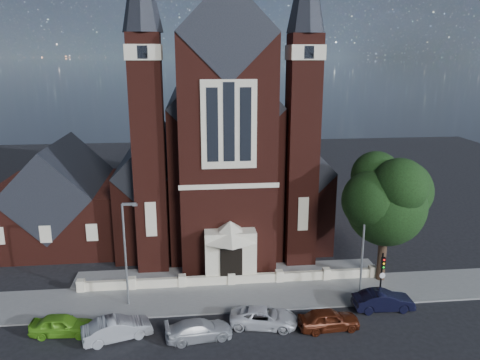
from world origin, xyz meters
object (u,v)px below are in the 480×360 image
object	(u,v)px
traffic_signal	(382,271)
car_navy	(383,301)
street_lamp_left	(126,249)
street_tree	(389,202)
car_white_suv	(264,317)
car_silver_a	(117,329)
car_dark_red	(329,319)
parish_hall	(62,203)
street_lamp_right	(365,239)
church	(218,149)
car_lime_van	(62,325)
car_silver_b	(199,330)

from	to	relation	value
traffic_signal	car_navy	size ratio (longest dim) A/B	0.90
traffic_signal	street_lamp_left	bearing A→B (deg)	175.24
street_tree	car_white_suv	distance (m)	13.73
car_silver_a	car_dark_red	distance (m)	14.27
parish_hall	car_navy	world-z (taller)	parish_hall
street_lamp_left	street_lamp_right	size ratio (longest dim) A/B	1.00
street_tree	car_silver_a	xyz separation A→B (m)	(-20.80, -6.00, -6.22)
church	street_tree	distance (m)	21.38
street_lamp_left	car_lime_van	distance (m)	6.57
street_tree	car_dark_red	world-z (taller)	street_tree
car_lime_van	street_tree	bearing A→B (deg)	-74.75
car_navy	car_dark_red	bearing A→B (deg)	114.36
car_white_suv	car_dark_red	size ratio (longest dim) A/B	1.11
church	car_navy	xyz separation A→B (m)	(10.82, -21.54, -7.45)
street_tree	traffic_signal	bearing A→B (deg)	-115.95
car_silver_a	car_navy	bearing A→B (deg)	-102.82
street_lamp_left	traffic_signal	size ratio (longest dim) A/B	2.02
parish_hall	car_white_suv	bearing A→B (deg)	-45.15
traffic_signal	car_silver_b	world-z (taller)	traffic_signal
street_lamp_right	car_silver_b	bearing A→B (deg)	-159.37
car_silver_b	traffic_signal	bearing A→B (deg)	-85.20
car_white_suv	car_navy	distance (m)	9.19
car_silver_b	car_navy	distance (m)	13.81
car_lime_van	church	bearing A→B (deg)	-24.66
car_silver_b	car_dark_red	distance (m)	8.88
parish_hall	street_lamp_left	distance (m)	16.18
traffic_signal	car_silver_a	xyz separation A→B (m)	(-19.20, -2.72, -1.84)
street_tree	car_silver_b	xyz separation A→B (m)	(-15.41, -6.56, -6.31)
car_silver_b	car_lime_van	bearing A→B (deg)	72.31
street_tree	car_dark_red	distance (m)	11.05
street_lamp_right	traffic_signal	size ratio (longest dim) A/B	2.02
church	parish_hall	size ratio (longest dim) A/B	2.86
church	traffic_signal	distance (m)	23.94
parish_hall	street_lamp_left	world-z (taller)	parish_hall
car_lime_van	car_dark_red	distance (m)	18.08
traffic_signal	car_silver_b	size ratio (longest dim) A/B	0.90
car_silver_a	car_lime_van	bearing A→B (deg)	58.59
street_lamp_left	street_lamp_right	bearing A→B (deg)	0.00
car_silver_a	street_lamp_right	bearing A→B (deg)	-94.70
parish_hall	car_navy	distance (m)	31.71
street_lamp_left	traffic_signal	distance (m)	19.08
parish_hall	car_silver_a	world-z (taller)	parish_hall
street_lamp_right	traffic_signal	world-z (taller)	street_lamp_right
church	car_silver_b	xyz separation A→B (m)	(-2.81, -23.80, -7.54)
car_white_suv	car_silver_a	bearing A→B (deg)	104.50
car_lime_van	car_silver_a	bearing A→B (deg)	-99.97
parish_hall	car_white_suv	distance (m)	25.34
parish_hall	traffic_signal	bearing A→B (deg)	-29.98
street_lamp_right	car_silver_a	xyz separation A→B (m)	(-18.29, -4.29, -3.86)
street_tree	car_navy	size ratio (longest dim) A/B	2.41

